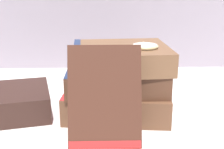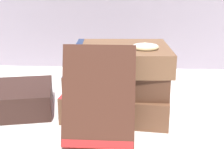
{
  "view_description": "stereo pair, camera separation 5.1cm",
  "coord_description": "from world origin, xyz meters",
  "px_view_note": "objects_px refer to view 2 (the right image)",
  "views": [
    {
      "loc": [
        0.02,
        -0.53,
        0.25
      ],
      "look_at": [
        0.03,
        0.01,
        0.08
      ],
      "focal_mm": 50.0,
      "sensor_mm": 36.0,
      "label": 1
    },
    {
      "loc": [
        0.07,
        -0.53,
        0.25
      ],
      "look_at": [
        0.03,
        0.01,
        0.08
      ],
      "focal_mm": 50.0,
      "sensor_mm": 36.0,
      "label": 2
    }
  ],
  "objects_px": {
    "book_flat_top": "(119,57)",
    "book_leaning_front": "(99,100)",
    "book_flat_middle": "(115,76)",
    "pocket_watch": "(145,47)",
    "book_flat_bottom": "(117,98)",
    "reading_glasses": "(109,82)"
  },
  "relations": [
    {
      "from": "book_flat_top",
      "to": "book_leaning_front",
      "type": "relative_size",
      "value": 1.18
    },
    {
      "from": "book_flat_top",
      "to": "book_leaning_front",
      "type": "height_order",
      "value": "book_leaning_front"
    },
    {
      "from": "pocket_watch",
      "to": "reading_glasses",
      "type": "relative_size",
      "value": 0.44
    },
    {
      "from": "book_flat_top",
      "to": "pocket_watch",
      "type": "relative_size",
      "value": 3.56
    },
    {
      "from": "book_flat_middle",
      "to": "book_flat_top",
      "type": "relative_size",
      "value": 1.01
    },
    {
      "from": "book_leaning_front",
      "to": "reading_glasses",
      "type": "xyz_separation_m",
      "value": [
        -0.01,
        0.29,
        -0.07
      ]
    },
    {
      "from": "book_flat_middle",
      "to": "book_flat_top",
      "type": "xyz_separation_m",
      "value": [
        0.01,
        -0.01,
        0.04
      ]
    },
    {
      "from": "book_flat_top",
      "to": "pocket_watch",
      "type": "height_order",
      "value": "pocket_watch"
    },
    {
      "from": "book_flat_middle",
      "to": "book_flat_bottom",
      "type": "bearing_deg",
      "value": 35.71
    },
    {
      "from": "book_flat_bottom",
      "to": "book_leaning_front",
      "type": "distance_m",
      "value": 0.14
    },
    {
      "from": "book_flat_top",
      "to": "reading_glasses",
      "type": "relative_size",
      "value": 1.55
    },
    {
      "from": "book_flat_bottom",
      "to": "book_leaning_front",
      "type": "relative_size",
      "value": 1.35
    },
    {
      "from": "book_leaning_front",
      "to": "book_flat_top",
      "type": "bearing_deg",
      "value": 77.11
    },
    {
      "from": "book_leaning_front",
      "to": "pocket_watch",
      "type": "bearing_deg",
      "value": 53.57
    },
    {
      "from": "book_flat_middle",
      "to": "book_flat_top",
      "type": "distance_m",
      "value": 0.04
    },
    {
      "from": "book_flat_middle",
      "to": "pocket_watch",
      "type": "distance_m",
      "value": 0.09
    },
    {
      "from": "book_leaning_front",
      "to": "reading_glasses",
      "type": "bearing_deg",
      "value": 91.47
    },
    {
      "from": "book_flat_middle",
      "to": "reading_glasses",
      "type": "height_order",
      "value": "book_flat_middle"
    },
    {
      "from": "book_flat_middle",
      "to": "book_leaning_front",
      "type": "height_order",
      "value": "book_leaning_front"
    },
    {
      "from": "book_flat_bottom",
      "to": "pocket_watch",
      "type": "distance_m",
      "value": 0.12
    },
    {
      "from": "reading_glasses",
      "to": "pocket_watch",
      "type": "bearing_deg",
      "value": -83.04
    },
    {
      "from": "book_flat_top",
      "to": "pocket_watch",
      "type": "distance_m",
      "value": 0.05
    }
  ]
}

